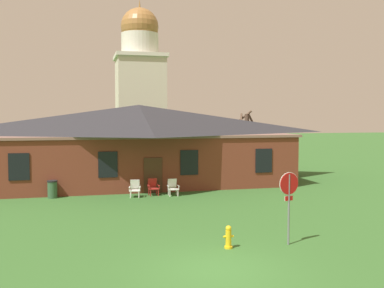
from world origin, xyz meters
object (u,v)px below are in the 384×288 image
object	(u,v)px
lawn_chair_left_end	(173,187)
fire_hydrant	(228,237)
trash_bin	(52,189)
lawn_chair_by_porch	(135,188)
lawn_chair_near_door	(153,186)
stop_sign	(289,193)

from	to	relation	value
lawn_chair_left_end	fire_hydrant	xyz separation A→B (m)	(-0.14, -10.40, -0.12)
lawn_chair_left_end	trash_bin	bearing A→B (deg)	172.84
lawn_chair_by_porch	lawn_chair_near_door	size ratio (longest dim) A/B	1.00
stop_sign	lawn_chair_near_door	distance (m)	11.40
lawn_chair_left_end	trash_bin	size ratio (longest dim) A/B	0.98
lawn_chair_by_porch	lawn_chair_left_end	bearing A→B (deg)	-1.61
trash_bin	stop_sign	bearing A→B (deg)	-52.46
stop_sign	lawn_chair_near_door	bearing A→B (deg)	106.06
lawn_chair_near_door	trash_bin	world-z (taller)	trash_bin
stop_sign	fire_hydrant	world-z (taller)	stop_sign
lawn_chair_by_porch	lawn_chair_left_end	distance (m)	2.16
lawn_chair_left_end	trash_bin	world-z (taller)	trash_bin
lawn_chair_near_door	fire_hydrant	distance (m)	10.84
fire_hydrant	lawn_chair_by_porch	bearing A→B (deg)	100.92
stop_sign	fire_hydrant	xyz separation A→B (m)	(-2.19, 0.07, -1.44)
trash_bin	fire_hydrant	bearing A→B (deg)	-59.96
fire_hydrant	trash_bin	xyz separation A→B (m)	(-6.49, 11.23, 0.12)
stop_sign	lawn_chair_left_end	bearing A→B (deg)	101.11
lawn_chair_by_porch	trash_bin	distance (m)	4.54
lawn_chair_near_door	fire_hydrant	world-z (taller)	lawn_chair_near_door
lawn_chair_near_door	lawn_chair_left_end	distance (m)	1.15
fire_hydrant	trash_bin	world-z (taller)	trash_bin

